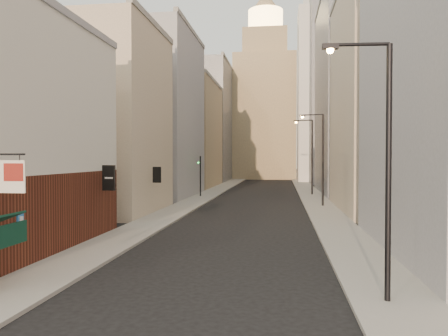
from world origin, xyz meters
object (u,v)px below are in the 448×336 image
clock_tower (265,103)px  traffic_light_left (200,169)px  streetlamp_far (310,152)px  white_tower (318,88)px  streetlamp_mid (320,154)px  streetlamp_near (382,156)px

clock_tower → traffic_light_left: bearing=-96.7°
streetlamp_far → traffic_light_left: 14.23m
white_tower → streetlamp_far: size_ratio=4.31×
white_tower → streetlamp_far: (-3.58, -32.24, -13.11)m
streetlamp_far → streetlamp_mid: bearing=-70.5°
white_tower → traffic_light_left: white_tower is taller
clock_tower → streetlamp_mid: bearing=-82.8°
clock_tower → streetlamp_near: 89.16m
streetlamp_mid → streetlamp_near: bearing=-82.8°
white_tower → streetlamp_mid: 47.50m
streetlamp_mid → streetlamp_far: streetlamp_far is taller
streetlamp_near → streetlamp_mid: size_ratio=0.94×
streetlamp_near → traffic_light_left: size_ratio=1.70×
streetlamp_near → traffic_light_left: 39.45m
white_tower → streetlamp_mid: size_ratio=4.60×
streetlamp_far → traffic_light_left: size_ratio=1.92×
streetlamp_near → traffic_light_left: streetlamp_near is taller
streetlamp_near → streetlamp_far: (0.43, 41.72, 0.65)m
traffic_light_left → clock_tower: bearing=-120.2°
streetlamp_mid → white_tower: bearing=94.0°
streetlamp_near → streetlamp_far: size_ratio=0.88×
clock_tower → streetlamp_mid: clock_tower is taller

